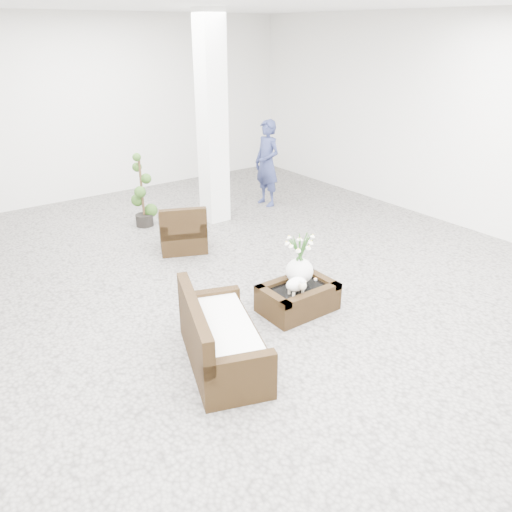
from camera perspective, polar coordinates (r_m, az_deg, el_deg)
ground at (r=6.60m, az=-0.51°, el=-4.63°), size 11.00×11.00×0.00m
column at (r=8.91m, az=-4.95°, el=14.82°), size 0.40×0.40×3.50m
coffee_table at (r=6.26m, az=4.70°, el=-4.81°), size 0.90×0.60×0.31m
sheep_figurine at (r=6.00m, az=4.53°, el=-3.33°), size 0.28×0.23×0.21m
planter_narcissus at (r=6.14m, az=4.98°, el=0.37°), size 0.44×0.44×0.80m
tealight at (r=6.37m, az=6.69°, el=-2.60°), size 0.04×0.04×0.03m
armchair at (r=8.00m, az=-8.28°, el=3.34°), size 0.91×0.90×0.75m
loveseat at (r=5.20m, az=-3.72°, el=-8.46°), size 1.11×1.57×0.76m
topiary at (r=9.01m, az=-12.70°, el=7.17°), size 0.34×0.34×1.28m
shopper at (r=9.90m, az=1.25°, el=10.36°), size 0.43×0.62×1.65m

